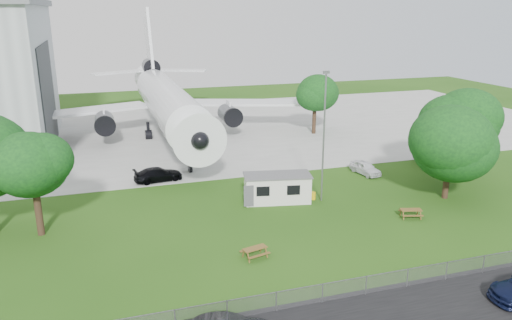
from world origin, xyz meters
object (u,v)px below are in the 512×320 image
object	(u,v)px
picnic_west	(255,257)
picnic_east	(410,217)
site_cabin	(277,188)
airliner	(166,99)

from	to	relation	value
picnic_west	picnic_east	xyz separation A→B (m)	(15.00, 2.83, 0.00)
site_cabin	picnic_east	bearing A→B (deg)	-36.62
airliner	site_cabin	xyz separation A→B (m)	(6.19, -28.54, -3.96)
airliner	site_cabin	distance (m)	29.48
site_cabin	airliner	bearing A→B (deg)	102.24
picnic_west	picnic_east	distance (m)	15.27
site_cabin	picnic_east	size ratio (longest dim) A/B	3.86
airliner	picnic_east	xyz separation A→B (m)	(15.83, -35.71, -5.27)
picnic_west	picnic_east	size ratio (longest dim) A/B	1.00
airliner	picnic_west	size ratio (longest dim) A/B	26.52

